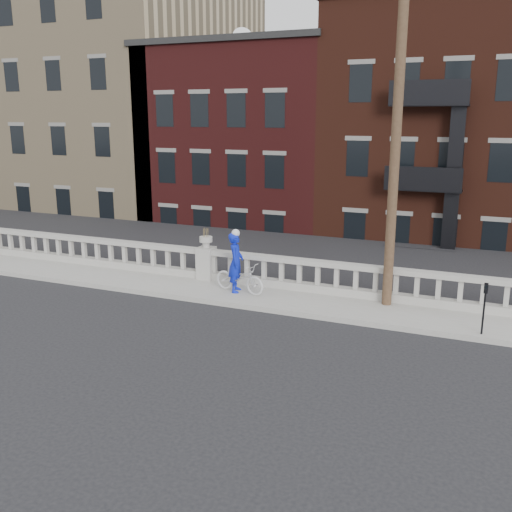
{
  "coord_description": "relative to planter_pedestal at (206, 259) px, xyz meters",
  "views": [
    {
      "loc": [
        8.88,
        -12.73,
        5.62
      ],
      "look_at": [
        2.16,
        3.2,
        1.32
      ],
      "focal_mm": 40.0,
      "sensor_mm": 36.0,
      "label": 1
    }
  ],
  "objects": [
    {
      "name": "lower_level",
      "position": [
        0.56,
        19.09,
        1.8
      ],
      "size": [
        80.0,
        44.0,
        20.8
      ],
      "color": "#605E59",
      "rests_on": "ground"
    },
    {
      "name": "cyclist",
      "position": [
        1.55,
        -0.94,
        0.27
      ],
      "size": [
        0.62,
        0.79,
        1.91
      ],
      "primitive_type": "imported",
      "rotation": [
        0.0,
        0.0,
        1.83
      ],
      "color": "#0C1DBA",
      "rests_on": "sidewalk"
    },
    {
      "name": "parking_meter_c",
      "position": [
        8.89,
        -1.8,
        0.17
      ],
      "size": [
        0.1,
        0.09,
        1.36
      ],
      "color": "black",
      "rests_on": "sidewalk"
    },
    {
      "name": "utility_pole",
      "position": [
        6.2,
        -0.35,
        4.41
      ],
      "size": [
        1.6,
        0.28,
        10.0
      ],
      "color": "#422D1E",
      "rests_on": "sidewalk"
    },
    {
      "name": "planter_pedestal",
      "position": [
        0.0,
        0.0,
        0.0
      ],
      "size": [
        0.55,
        0.55,
        1.76
      ],
      "color": "gray",
      "rests_on": "sidewalk"
    },
    {
      "name": "balustrade",
      "position": [
        0.0,
        0.0,
        -0.19
      ],
      "size": [
        28.0,
        0.34,
        1.03
      ],
      "color": "gray",
      "rests_on": "sidewalk"
    },
    {
      "name": "bicycle",
      "position": [
        1.69,
        -0.96,
        -0.21
      ],
      "size": [
        1.9,
        1.0,
        0.95
      ],
      "primitive_type": "imported",
      "rotation": [
        0.0,
        0.0,
        1.36
      ],
      "color": "silver",
      "rests_on": "sidewalk"
    },
    {
      "name": "sidewalk",
      "position": [
        0.0,
        -0.95,
        -0.76
      ],
      "size": [
        32.0,
        2.2,
        0.15
      ],
      "primitive_type": "cube",
      "color": "gray",
      "rests_on": "ground"
    },
    {
      "name": "ground",
      "position": [
        0.0,
        -3.95,
        -0.83
      ],
      "size": [
        120.0,
        120.0,
        0.0
      ],
      "primitive_type": "plane",
      "color": "black",
      "rests_on": "ground"
    }
  ]
}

